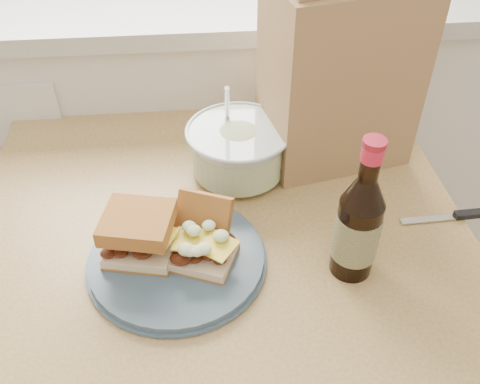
{
  "coord_description": "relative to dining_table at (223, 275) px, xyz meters",
  "views": [
    {
      "loc": [
        0.09,
        0.32,
        1.42
      ],
      "look_at": [
        0.15,
        1.0,
        0.82
      ],
      "focal_mm": 40.0,
      "sensor_mm": 36.0,
      "label": 1
    }
  ],
  "objects": [
    {
      "name": "cabinet_run",
      "position": [
        -0.12,
        0.72,
        -0.16
      ],
      "size": [
        2.5,
        0.64,
        0.94
      ],
      "color": "silver",
      "rests_on": "ground"
    },
    {
      "name": "dining_table",
      "position": [
        0.0,
        0.0,
        0.0
      ],
      "size": [
        0.91,
        0.91,
        0.74
      ],
      "rotation": [
        0.0,
        0.0,
        0.02
      ],
      "color": "tan",
      "rests_on": "ground"
    },
    {
      "name": "plate",
      "position": [
        -0.08,
        -0.06,
        0.12
      ],
      "size": [
        0.29,
        0.29,
        0.02
      ],
      "primitive_type": "cylinder",
      "color": "#415669",
      "rests_on": "dining_table"
    },
    {
      "name": "sandwich_left",
      "position": [
        -0.13,
        -0.04,
        0.17
      ],
      "size": [
        0.13,
        0.12,
        0.08
      ],
      "rotation": [
        0.0,
        0.0,
        -0.22
      ],
      "color": "beige",
      "rests_on": "plate"
    },
    {
      "name": "sandwich_right",
      "position": [
        -0.03,
        -0.05,
        0.16
      ],
      "size": [
        0.12,
        0.16,
        0.08
      ],
      "rotation": [
        0.0,
        0.0,
        -0.39
      ],
      "color": "beige",
      "rests_on": "plate"
    },
    {
      "name": "coleslaw_bowl",
      "position": [
        0.05,
        0.17,
        0.16
      ],
      "size": [
        0.2,
        0.2,
        0.2
      ],
      "color": "silver",
      "rests_on": "dining_table"
    },
    {
      "name": "beer_bottle",
      "position": [
        0.21,
        -0.09,
        0.21
      ],
      "size": [
        0.07,
        0.07,
        0.26
      ],
      "rotation": [
        0.0,
        0.0,
        -0.12
      ],
      "color": "black",
      "rests_on": "dining_table"
    },
    {
      "name": "knife",
      "position": [
        0.44,
        0.01,
        0.11
      ],
      "size": [
        0.17,
        0.02,
        0.01
      ],
      "rotation": [
        0.0,
        0.0,
        0.04
      ],
      "color": "silver",
      "rests_on": "dining_table"
    },
    {
      "name": "paper_bag",
      "position": [
        0.24,
        0.23,
        0.29
      ],
      "size": [
        0.31,
        0.23,
        0.36
      ],
      "primitive_type": "cube",
      "rotation": [
        0.0,
        0.0,
        0.21
      ],
      "color": "#9D7E4C",
      "rests_on": "dining_table"
    }
  ]
}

